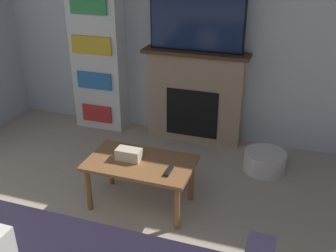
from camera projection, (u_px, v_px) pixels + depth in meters
name	position (u px, v px, depth m)	size (l,w,h in m)	color
wall_back	(217.00, 26.00, 4.34)	(6.36, 0.06, 2.70)	silver
fireplace	(195.00, 96.00, 4.62)	(1.22, 0.28, 1.09)	tan
tv	(196.00, 24.00, 4.24)	(1.06, 0.03, 0.60)	black
coffee_table	(140.00, 168.00, 3.47)	(0.94, 0.56, 0.45)	brown
tissue_box	(129.00, 154.00, 3.45)	(0.22, 0.12, 0.10)	beige
remote_control	(169.00, 171.00, 3.27)	(0.04, 0.15, 0.02)	black
bookshelf	(98.00, 60.00, 4.82)	(0.64, 0.29, 1.75)	white
storage_basket	(265.00, 161.00, 4.12)	(0.43, 0.43, 0.21)	silver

